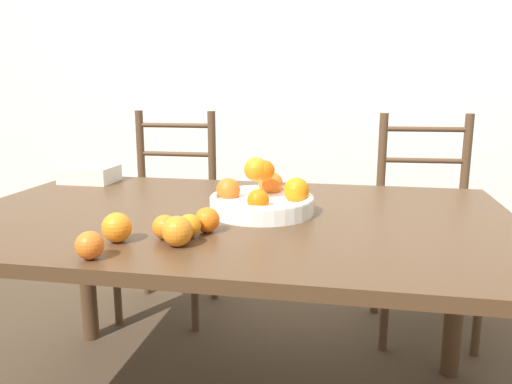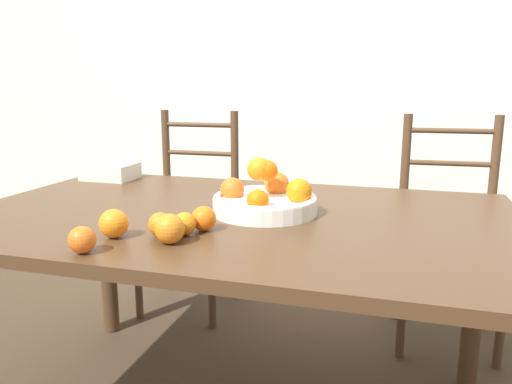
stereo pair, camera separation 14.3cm
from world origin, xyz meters
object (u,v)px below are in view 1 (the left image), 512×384
object	(u,v)px
orange_loose_0	(117,228)
book_stack	(90,174)
fruit_bowl	(262,199)
orange_loose_3	(177,231)
orange_loose_2	(165,227)
orange_loose_5	(189,226)
orange_loose_1	(207,220)
chair_right	(425,229)
chair_left	(169,216)
orange_loose_4	(90,245)

from	to	relation	value
orange_loose_0	book_stack	xyz separation A→B (m)	(-0.47, 0.72, -0.01)
fruit_bowl	orange_loose_3	world-z (taller)	fruit_bowl
orange_loose_2	orange_loose_5	size ratio (longest dim) A/B	1.03
orange_loose_1	chair_right	bearing A→B (deg)	55.27
fruit_bowl	chair_right	size ratio (longest dim) A/B	0.32
orange_loose_5	chair_left	xyz separation A→B (m)	(-0.47, 1.09, -0.28)
orange_loose_3	chair_left	distance (m)	1.28
orange_loose_3	fruit_bowl	bearing A→B (deg)	67.75
fruit_bowl	orange_loose_5	distance (m)	0.32
fruit_bowl	orange_loose_0	size ratio (longest dim) A/B	4.26
orange_loose_0	fruit_bowl	bearing A→B (deg)	49.22
orange_loose_0	orange_loose_4	xyz separation A→B (m)	(-0.00, -0.13, -0.01)
orange_loose_1	orange_loose_3	xyz separation A→B (m)	(-0.04, -0.13, 0.00)
chair_left	chair_right	world-z (taller)	same
fruit_bowl	chair_right	world-z (taller)	chair_right
orange_loose_4	chair_right	xyz separation A→B (m)	(0.92, 1.29, -0.28)
orange_loose_2	orange_loose_4	size ratio (longest dim) A/B	0.98
orange_loose_0	orange_loose_5	size ratio (longest dim) A/B	1.23
chair_right	book_stack	world-z (taller)	chair_right
orange_loose_0	chair_right	bearing A→B (deg)	51.70
orange_loose_4	orange_loose_5	bearing A→B (deg)	49.81
orange_loose_0	orange_loose_4	bearing A→B (deg)	-91.54
book_stack	orange_loose_3	bearing A→B (deg)	-48.89
orange_loose_3	chair_left	xyz separation A→B (m)	(-0.47, 1.16, -0.29)
orange_loose_1	orange_loose_3	distance (m)	0.13
orange_loose_3	orange_loose_4	world-z (taller)	orange_loose_3
fruit_bowl	orange_loose_1	size ratio (longest dim) A/B	4.74
orange_loose_0	chair_left	bearing A→B (deg)	104.78
orange_loose_2	orange_loose_3	xyz separation A→B (m)	(0.05, -0.05, 0.01)
fruit_bowl	chair_left	bearing A→B (deg)	127.38
fruit_bowl	orange_loose_2	distance (m)	0.37
fruit_bowl	orange_loose_3	distance (m)	0.39
orange_loose_3	orange_loose_5	world-z (taller)	orange_loose_3
chair_right	chair_left	bearing A→B (deg)	176.49
orange_loose_5	chair_left	size ratio (longest dim) A/B	0.06
chair_left	chair_right	xyz separation A→B (m)	(1.22, -0.00, 0.00)
orange_loose_3	chair_left	size ratio (longest dim) A/B	0.08
orange_loose_1	orange_loose_4	distance (m)	0.32
orange_loose_3	chair_right	size ratio (longest dim) A/B	0.08
orange_loose_0	orange_loose_3	size ratio (longest dim) A/B	1.00
orange_loose_5	book_stack	distance (m)	0.91
orange_loose_1	chair_right	size ratio (longest dim) A/B	0.07
fruit_bowl	orange_loose_4	size ratio (longest dim) A/B	4.94
orange_loose_2	orange_loose_5	world-z (taller)	orange_loose_2
book_stack	orange_loose_2	bearing A→B (deg)	-49.32
chair_left	orange_loose_2	bearing A→B (deg)	-70.70
fruit_bowl	book_stack	world-z (taller)	fruit_bowl
orange_loose_0	orange_loose_1	xyz separation A→B (m)	(0.20, 0.12, -0.00)
orange_loose_2	orange_loose_3	distance (m)	0.07
orange_loose_3	orange_loose_5	xyz separation A→B (m)	(0.01, 0.07, -0.01)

